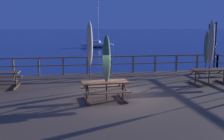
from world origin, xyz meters
TOP-DOWN VIEW (x-y plane):
  - ground_plane at (0.00, 0.00)m, footprint 600.00×600.00m
  - wooden_deck at (0.00, 0.00)m, footprint 16.39×11.58m
  - railing_waterside_far at (0.00, 5.64)m, footprint 16.19×0.10m
  - picnic_table_front_left at (-0.51, -0.45)m, footprint 1.93×1.53m
  - picnic_table_mid_centre at (5.25, 1.70)m, footprint 1.95×1.40m
  - picnic_table_back_right at (-5.16, 2.57)m, footprint 1.86×1.48m
  - patio_umbrella_tall_front at (-0.44, -0.43)m, footprint 0.32×0.32m
  - patio_umbrella_tall_mid_right at (5.25, 1.76)m, footprint 0.32×0.32m
  - patio_umbrella_short_mid at (-0.80, 3.03)m, footprint 0.32×0.32m
  - patio_umbrella_short_front at (6.25, 3.93)m, footprint 0.32×0.32m
  - lamp_post_hooked at (7.31, 5.02)m, footprint 0.65×0.35m
  - sailboat_distant at (3.11, 34.53)m, footprint 6.22×3.54m

SIDE VIEW (x-z plane):
  - ground_plane at x=0.00m, z-range 0.00..0.00m
  - wooden_deck at x=0.00m, z-range 0.00..0.67m
  - sailboat_distant at x=3.11m, z-range -3.35..4.37m
  - picnic_table_back_right at x=-5.16m, z-range 0.84..1.61m
  - picnic_table_front_left at x=-0.51m, z-range 0.84..1.61m
  - picnic_table_mid_centre at x=5.25m, z-range 0.84..1.62m
  - railing_waterside_far at x=0.00m, z-range 0.86..1.95m
  - patio_umbrella_tall_front at x=-0.44m, z-range 1.02..3.63m
  - patio_umbrella_short_front at x=6.25m, z-range 1.03..3.68m
  - patio_umbrella_short_mid at x=-0.80m, z-range 1.11..4.32m
  - patio_umbrella_tall_mid_right at x=5.25m, z-range 1.11..4.39m
  - lamp_post_hooked at x=7.31m, z-range 1.18..4.38m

